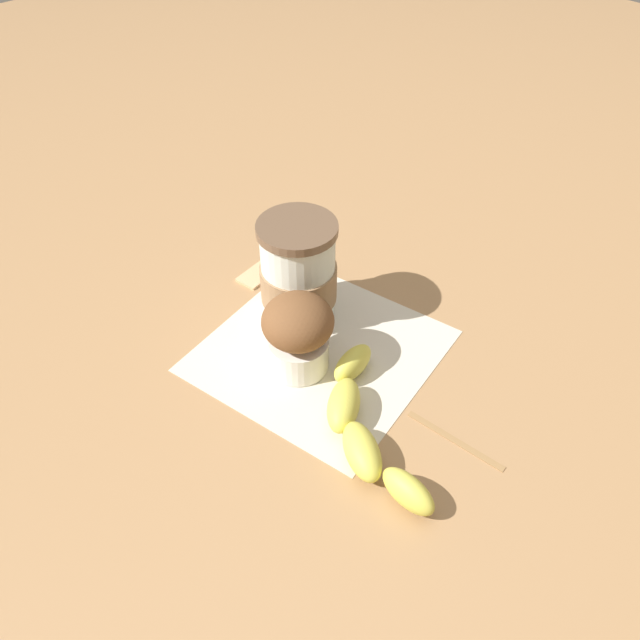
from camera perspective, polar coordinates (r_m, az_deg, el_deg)
ground_plane at (r=0.72m, az=0.00°, el=-2.83°), size 3.00×3.00×0.00m
paper_napkin at (r=0.72m, az=0.00°, el=-2.79°), size 0.29×0.29×0.00m
coffee_cup at (r=0.73m, az=-1.99°, el=4.18°), size 0.09×0.09×0.13m
muffin at (r=0.67m, az=-2.24°, el=-0.97°), size 0.08×0.08×0.10m
banana at (r=0.63m, az=3.93°, el=-9.56°), size 0.19×0.14×0.03m
sugar_packet at (r=0.83m, az=-5.78°, el=4.21°), size 0.04×0.05×0.01m
wooden_stirrer at (r=0.66m, az=12.23°, el=-10.68°), size 0.11×0.02×0.00m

